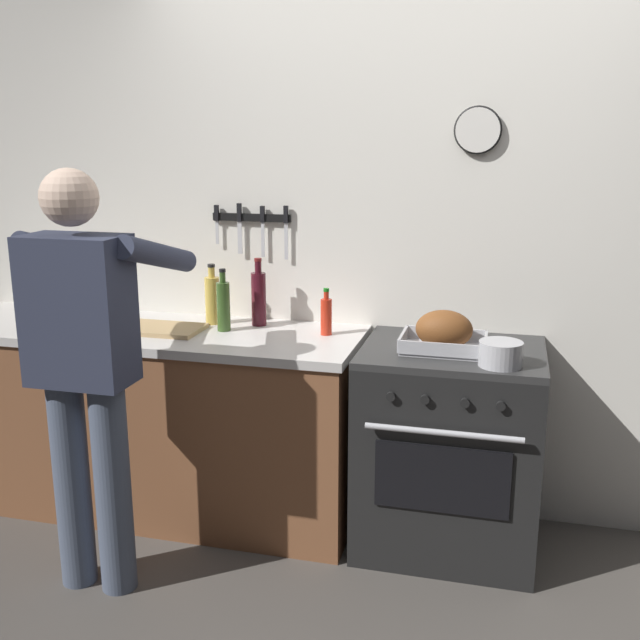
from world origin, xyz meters
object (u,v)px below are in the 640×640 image
Objects in this scene: person_cook at (85,358)px; bottle_cooking_oil at (212,299)px; bottle_wine_red at (259,297)px; saucepan at (501,354)px; roasting_pan at (444,333)px; cutting_board at (162,329)px; bottle_olive_oil at (223,305)px; bottle_hot_sauce at (326,316)px; stove at (448,448)px.

person_cook is 5.78× the size of bottle_cooking_oil.
saucepan is at bearing -18.62° from bottle_wine_red.
cutting_board is (-1.28, 0.00, -0.07)m from roasting_pan.
bottle_olive_oil is at bearing -8.82° from person_cook.
saucepan is 0.59× the size of bottle_cooking_oil.
roasting_pan is at bearing -0.05° from cutting_board.
bottle_olive_oil is (-1.01, 0.08, 0.04)m from roasting_pan.
bottle_cooking_oil is 1.35× the size of bottle_hot_sauce.
person_cook is 1.06m from bottle_hot_sauce.
stove is 1.56m from person_cook.
stove is 2.56× the size of roasting_pan.
person_cook reaches higher than bottle_hot_sauce.
cutting_board is at bearing -178.37° from stove.
bottle_wine_red is at bearing 165.72° from bottle_hot_sauce.
saucepan is at bearing -14.59° from bottle_cooking_oil.
bottle_olive_oil is (0.27, 0.08, 0.11)m from cutting_board.
stove is 3.13× the size of bottle_olive_oil.
bottle_hot_sauce reaches higher than stove.
bottle_cooking_oil is (0.17, 0.19, 0.11)m from cutting_board.
bottle_hot_sauce is at bearing 170.96° from stove.
bottle_cooking_oil reaches higher than roasting_pan.
saucepan is 1.27m from bottle_olive_oil.
bottle_olive_oil reaches higher than stove.
person_cook is at bearing -116.01° from bottle_wine_red.
roasting_pan is at bearing -4.61° from bottle_olive_oil.
saucepan is at bearing -6.01° from cutting_board.
bottle_cooking_oil is (-1.14, 0.15, 0.57)m from stove.
saucepan reaches higher than stove.
bottle_cooking_oil is at bearing -172.91° from bottle_wine_red.
bottle_olive_oil is (0.10, -0.11, 0.00)m from bottle_cooking_oil.
person_cook is 1.43m from roasting_pan.
bottle_hot_sauce is at bearing 159.48° from saucepan.
bottle_cooking_oil is at bearing 132.27° from bottle_olive_oil.
bottle_hot_sauce is at bearing -32.07° from person_cook.
bottle_cooking_oil is (-0.22, -0.03, -0.01)m from bottle_wine_red.
bottle_hot_sauce is (0.76, 0.74, 0.04)m from person_cook.
bottle_wine_red is 1.11× the size of bottle_cooking_oil.
bottle_wine_red is at bearing 166.13° from roasting_pan.
bottle_olive_oil is (-1.04, 0.04, 0.57)m from stove.
bottle_wine_red reaches higher than bottle_olive_oil.
bottle_hot_sauce is 0.74× the size of bottle_olive_oil.
person_cook is at bearing -135.44° from bottle_hot_sauce.
person_cook is 5.20× the size of bottle_wine_red.
stove is 1.11m from bottle_wine_red.
bottle_hot_sauce is at bearing 9.81° from cutting_board.
bottle_wine_red reaches higher than saucepan.
stove is 4.24× the size of bottle_hot_sauce.
bottle_hot_sauce is 0.48m from bottle_olive_oil.
bottle_hot_sauce is (0.57, -0.06, -0.03)m from bottle_cooking_oil.
person_cook is at bearing -154.54° from roasting_pan.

